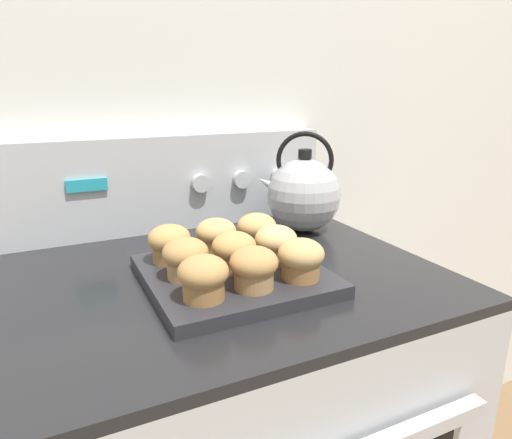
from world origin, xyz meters
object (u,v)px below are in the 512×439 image
muffin_r1_c2 (276,244)px  muffin_r2_c0 (170,243)px  muffin_r0_c2 (301,258)px  muffin_r2_c2 (257,230)px  muffin_r1_c0 (186,258)px  muffin_r1_c1 (234,251)px  muffin_pan (233,275)px  muffin_r0_c0 (203,277)px  muffin_r2_c1 (216,236)px  tea_kettle (303,194)px  muffin_r0_c1 (254,267)px

muffin_r1_c2 → muffin_r2_c0: same height
muffin_r0_c2 → muffin_r2_c2: size_ratio=1.00×
muffin_r1_c0 → muffin_r1_c1: same height
muffin_r1_c2 → muffin_pan: bearing=179.3°
muffin_r0_c0 → muffin_r0_c2: size_ratio=1.00×
muffin_r1_c1 → muffin_r1_c2: size_ratio=1.00×
muffin_r2_c0 → muffin_r1_c1: bearing=-45.2°
muffin_r1_c1 → muffin_r2_c1: same height
muffin_r2_c0 → muffin_r0_c0: bearing=-88.9°
muffin_r1_c2 → tea_kettle: tea_kettle is taller
muffin_r0_c0 → muffin_r2_c0: 0.17m
muffin_r2_c1 → muffin_pan: bearing=-91.6°
muffin_r1_c1 → muffin_r2_c1: (0.00, 0.09, 0.00)m
muffin_r0_c1 → muffin_r1_c1: (0.00, 0.08, 0.00)m
muffin_r0_c1 → muffin_r1_c1: same height
muffin_r0_c1 → muffin_r2_c2: bearing=62.8°
muffin_r2_c0 → muffin_r1_c0: bearing=-87.3°
muffin_r2_c2 → muffin_pan: bearing=-135.2°
muffin_r0_c2 → muffin_r0_c1: bearing=-179.3°
muffin_r2_c1 → muffin_r2_c0: bearing=-178.9°
muffin_r0_c1 → tea_kettle: tea_kettle is taller
muffin_pan → muffin_r2_c2: size_ratio=3.87×
muffin_r1_c1 → muffin_r1_c2: bearing=1.3°
muffin_r1_c2 → muffin_r0_c0: bearing=-153.1°
muffin_pan → muffin_r2_c2: 0.13m
muffin_r0_c0 → muffin_r2_c0: bearing=91.1°
muffin_r0_c2 → muffin_r1_c0: bearing=153.0°
muffin_r0_c2 → muffin_r1_c1: (-0.08, 0.08, 0.00)m
muffin_pan → muffin_r1_c1: 0.05m
muffin_r0_c2 → tea_kettle: tea_kettle is taller
muffin_r0_c2 → tea_kettle: 0.33m
muffin_r0_c0 → muffin_r2_c1: same height
muffin_r2_c0 → tea_kettle: bearing=18.2°
muffin_r1_c1 → muffin_r2_c1: bearing=88.9°
muffin_r1_c1 → tea_kettle: size_ratio=0.33×
muffin_pan → muffin_r1_c1: size_ratio=3.87×
muffin_r0_c1 → muffin_r1_c2: size_ratio=1.00×
muffin_r0_c1 → muffin_r2_c1: bearing=88.9°
muffin_r0_c0 → muffin_r2_c2: 0.24m
muffin_r0_c2 → muffin_pan: bearing=135.4°
muffin_r1_c1 → muffin_r0_c1: bearing=-91.1°
muffin_r0_c1 → muffin_r2_c0: 0.19m
muffin_r1_c2 → muffin_r2_c0: 0.19m
muffin_r1_c0 → muffin_r1_c2: bearing=-1.1°
muffin_r1_c0 → muffin_r1_c2: (0.16, -0.00, 0.00)m
muffin_pan → muffin_r2_c2: bearing=44.8°
muffin_r0_c2 → muffin_r2_c0: size_ratio=1.00×
muffin_r0_c0 → muffin_r1_c2: same height
muffin_pan → muffin_r2_c1: muffin_r2_c1 is taller
muffin_r2_c0 → muffin_r2_c2: 0.17m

